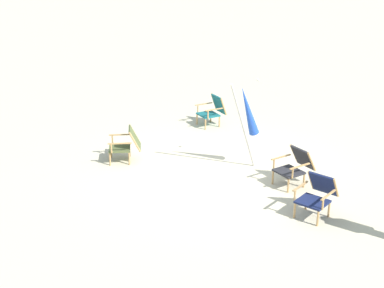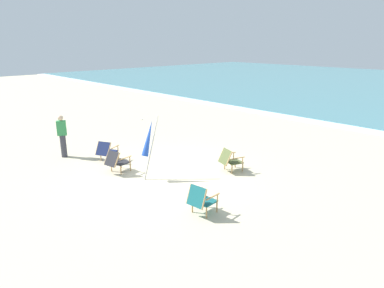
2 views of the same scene
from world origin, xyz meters
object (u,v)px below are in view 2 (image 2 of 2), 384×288
object	(u,v)px
beach_chair_back_left	(230,159)
person_near_chairs	(62,136)
umbrella_furled_blue	(149,139)
beach_chair_far_center	(201,199)
beach_chair_front_left	(117,161)
beach_chair_back_right	(106,150)

from	to	relation	value
beach_chair_back_left	person_near_chairs	bearing A→B (deg)	-147.43
umbrella_furled_blue	beach_chair_far_center	bearing A→B (deg)	-10.73
beach_chair_back_left	beach_chair_front_left	bearing A→B (deg)	-131.66
beach_chair_front_left	person_near_chairs	bearing A→B (deg)	-168.38
beach_chair_back_left	person_near_chairs	world-z (taller)	person_near_chairs
beach_chair_back_left	beach_chair_back_right	bearing A→B (deg)	-146.47
beach_chair_far_center	beach_chair_back_right	bearing A→B (deg)	176.15
beach_chair_front_left	beach_chair_far_center	distance (m)	4.03
beach_chair_back_left	umbrella_furled_blue	size ratio (longest dim) A/B	0.43
beach_chair_back_left	beach_chair_back_right	distance (m)	4.56
beach_chair_far_center	beach_chair_back_right	size ratio (longest dim) A/B	0.86
beach_chair_front_left	person_near_chairs	distance (m)	2.94
beach_chair_front_left	beach_chair_back_right	world-z (taller)	beach_chair_front_left
person_near_chairs	beach_chair_front_left	bearing A→B (deg)	11.62
beach_chair_front_left	beach_chair_back_right	bearing A→B (deg)	164.82
beach_chair_front_left	beach_chair_back_left	xyz separation A→B (m)	(2.54, 2.86, 0.00)
beach_chair_front_left	person_near_chairs	xyz separation A→B (m)	(-2.85, -0.59, 0.42)
umbrella_furled_blue	person_near_chairs	size ratio (longest dim) A/B	1.24
beach_chair_back_right	beach_chair_front_left	bearing A→B (deg)	-15.18
beach_chair_far_center	umbrella_furled_blue	world-z (taller)	umbrella_furled_blue
beach_chair_back_left	umbrella_furled_blue	bearing A→B (deg)	-121.49
umbrella_furled_blue	beach_chair_back_right	bearing A→B (deg)	-175.29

